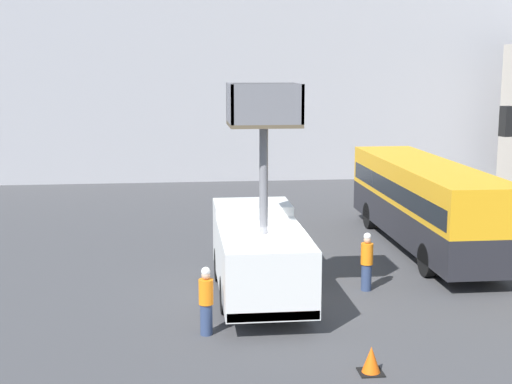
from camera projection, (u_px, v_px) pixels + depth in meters
ground_plane at (287, 305)px, 20.85m from camera, size 120.00×120.00×0.00m
building_backdrop_far at (224, 67)px, 46.86m from camera, size 44.00×10.00×13.71m
utility_truck at (259, 250)px, 21.03m from camera, size 2.44×6.27×6.44m
city_bus at (424, 199)px, 27.01m from camera, size 2.55×11.63×3.29m
road_worker_near_truck at (206, 301)px, 18.41m from camera, size 0.38×0.38×1.82m
road_worker_directing at (367, 262)px, 22.07m from camera, size 0.38×0.38×1.84m
traffic_cone_near_truck at (371, 361)px, 16.19m from camera, size 0.56×0.56×0.63m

